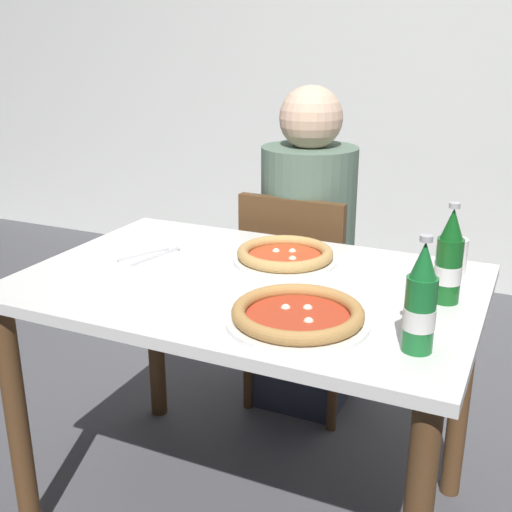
{
  "coord_description": "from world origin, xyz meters",
  "views": [
    {
      "loc": [
        0.68,
        -1.43,
        1.36
      ],
      "look_at": [
        0.0,
        0.05,
        0.8
      ],
      "focal_mm": 44.77,
      "sensor_mm": 36.0,
      "label": 1
    }
  ],
  "objects_px": {
    "dining_table_main": "(248,318)",
    "chair_behind_table": "(301,290)",
    "pizza_margherita_near": "(298,315)",
    "beer_bottle_left": "(449,261)",
    "pizza_marinara_far": "(285,255)",
    "beer_bottle_center": "(420,304)",
    "diner_seated": "(307,260)",
    "paper_cup": "(454,256)",
    "napkin_with_cutlery": "(150,257)"
  },
  "relations": [
    {
      "from": "pizza_marinara_far",
      "to": "paper_cup",
      "type": "relative_size",
      "value": 3.11
    },
    {
      "from": "beer_bottle_center",
      "to": "paper_cup",
      "type": "height_order",
      "value": "beer_bottle_center"
    },
    {
      "from": "beer_bottle_left",
      "to": "napkin_with_cutlery",
      "type": "bearing_deg",
      "value": -178.17
    },
    {
      "from": "diner_seated",
      "to": "pizza_marinara_far",
      "type": "distance_m",
      "value": 0.54
    },
    {
      "from": "chair_behind_table",
      "to": "beer_bottle_left",
      "type": "distance_m",
      "value": 0.87
    },
    {
      "from": "diner_seated",
      "to": "napkin_with_cutlery",
      "type": "distance_m",
      "value": 0.7
    },
    {
      "from": "chair_behind_table",
      "to": "diner_seated",
      "type": "xyz_separation_m",
      "value": [
        0.0,
        0.05,
        0.1
      ]
    },
    {
      "from": "diner_seated",
      "to": "beer_bottle_left",
      "type": "relative_size",
      "value": 4.89
    },
    {
      "from": "diner_seated",
      "to": "napkin_with_cutlery",
      "type": "relative_size",
      "value": 5.22
    },
    {
      "from": "pizza_margherita_near",
      "to": "paper_cup",
      "type": "relative_size",
      "value": 3.42
    },
    {
      "from": "pizza_marinara_far",
      "to": "beer_bottle_center",
      "type": "relative_size",
      "value": 1.2
    },
    {
      "from": "diner_seated",
      "to": "paper_cup",
      "type": "distance_m",
      "value": 0.71
    },
    {
      "from": "pizza_margherita_near",
      "to": "pizza_marinara_far",
      "type": "distance_m",
      "value": 0.41
    },
    {
      "from": "chair_behind_table",
      "to": "pizza_marinara_far",
      "type": "distance_m",
      "value": 0.54
    },
    {
      "from": "pizza_marinara_far",
      "to": "pizza_margherita_near",
      "type": "bearing_deg",
      "value": -63.83
    },
    {
      "from": "diner_seated",
      "to": "paper_cup",
      "type": "bearing_deg",
      "value": -33.94
    },
    {
      "from": "pizza_marinara_far",
      "to": "beer_bottle_center",
      "type": "xyz_separation_m",
      "value": [
        0.45,
        -0.39,
        0.08
      ]
    },
    {
      "from": "chair_behind_table",
      "to": "pizza_margherita_near",
      "type": "relative_size",
      "value": 2.61
    },
    {
      "from": "beer_bottle_center",
      "to": "pizza_marinara_far",
      "type": "bearing_deg",
      "value": 139.3
    },
    {
      "from": "beer_bottle_left",
      "to": "paper_cup",
      "type": "relative_size",
      "value": 2.6
    },
    {
      "from": "chair_behind_table",
      "to": "beer_bottle_left",
      "type": "bearing_deg",
      "value": 137.86
    },
    {
      "from": "pizza_margherita_near",
      "to": "pizza_marinara_far",
      "type": "relative_size",
      "value": 1.1
    },
    {
      "from": "dining_table_main",
      "to": "chair_behind_table",
      "type": "height_order",
      "value": "chair_behind_table"
    },
    {
      "from": "dining_table_main",
      "to": "pizza_marinara_far",
      "type": "distance_m",
      "value": 0.22
    },
    {
      "from": "pizza_marinara_far",
      "to": "dining_table_main",
      "type": "bearing_deg",
      "value": -102.84
    },
    {
      "from": "pizza_margherita_near",
      "to": "beer_bottle_left",
      "type": "height_order",
      "value": "beer_bottle_left"
    },
    {
      "from": "beer_bottle_left",
      "to": "paper_cup",
      "type": "bearing_deg",
      "value": 94.16
    },
    {
      "from": "beer_bottle_center",
      "to": "beer_bottle_left",
      "type": "bearing_deg",
      "value": 87.64
    },
    {
      "from": "pizza_margherita_near",
      "to": "pizza_marinara_far",
      "type": "bearing_deg",
      "value": 116.17
    },
    {
      "from": "beer_bottle_center",
      "to": "napkin_with_cutlery",
      "type": "distance_m",
      "value": 0.87
    },
    {
      "from": "beer_bottle_left",
      "to": "beer_bottle_center",
      "type": "distance_m",
      "value": 0.29
    },
    {
      "from": "paper_cup",
      "to": "chair_behind_table",
      "type": "bearing_deg",
      "value": 149.84
    },
    {
      "from": "beer_bottle_left",
      "to": "dining_table_main",
      "type": "bearing_deg",
      "value": -172.53
    },
    {
      "from": "chair_behind_table",
      "to": "beer_bottle_center",
      "type": "height_order",
      "value": "beer_bottle_center"
    },
    {
      "from": "pizza_margherita_near",
      "to": "beer_bottle_center",
      "type": "height_order",
      "value": "beer_bottle_center"
    },
    {
      "from": "dining_table_main",
      "to": "beer_bottle_center",
      "type": "relative_size",
      "value": 4.86
    },
    {
      "from": "diner_seated",
      "to": "napkin_with_cutlery",
      "type": "bearing_deg",
      "value": -112.91
    },
    {
      "from": "dining_table_main",
      "to": "beer_bottle_left",
      "type": "distance_m",
      "value": 0.55
    },
    {
      "from": "chair_behind_table",
      "to": "beer_bottle_left",
      "type": "relative_size",
      "value": 3.44
    },
    {
      "from": "pizza_margherita_near",
      "to": "pizza_marinara_far",
      "type": "height_order",
      "value": "same"
    },
    {
      "from": "beer_bottle_left",
      "to": "paper_cup",
      "type": "xyz_separation_m",
      "value": [
        -0.02,
        0.22,
        -0.06
      ]
    },
    {
      "from": "chair_behind_table",
      "to": "beer_bottle_center",
      "type": "xyz_separation_m",
      "value": [
        0.56,
        -0.83,
        0.37
      ]
    },
    {
      "from": "beer_bottle_left",
      "to": "napkin_with_cutlery",
      "type": "distance_m",
      "value": 0.84
    },
    {
      "from": "beer_bottle_left",
      "to": "pizza_margherita_near",
      "type": "bearing_deg",
      "value": -136.03
    },
    {
      "from": "pizza_marinara_far",
      "to": "beer_bottle_center",
      "type": "height_order",
      "value": "beer_bottle_center"
    },
    {
      "from": "chair_behind_table",
      "to": "diner_seated",
      "type": "bearing_deg",
      "value": -90.5
    },
    {
      "from": "beer_bottle_center",
      "to": "pizza_margherita_near",
      "type": "bearing_deg",
      "value": 176.4
    },
    {
      "from": "chair_behind_table",
      "to": "paper_cup",
      "type": "bearing_deg",
      "value": 151.11
    },
    {
      "from": "chair_behind_table",
      "to": "diner_seated",
      "type": "relative_size",
      "value": 0.7
    },
    {
      "from": "napkin_with_cutlery",
      "to": "beer_bottle_center",
      "type": "bearing_deg",
      "value": -17.54
    }
  ]
}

